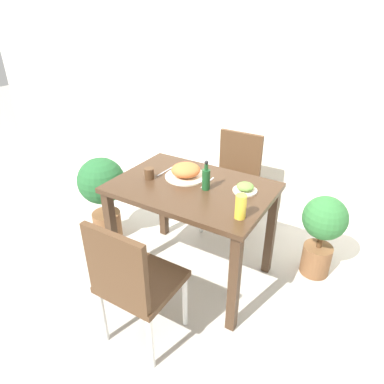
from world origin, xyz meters
The scene contains 14 objects.
ground_plane centered at (0.00, 0.00, 0.00)m, with size 16.00×16.00×0.00m, color #B7B2A8.
wall_back centered at (0.00, 1.34, 1.30)m, with size 8.00×0.05×2.60m.
dining_table centered at (0.00, 0.00, 0.65)m, with size 1.09×0.75×0.77m.
chair_near centered at (0.04, -0.71, 0.50)m, with size 0.42×0.42×0.89m.
chair_far centered at (-0.03, 0.78, 0.50)m, with size 0.42×0.42×0.89m.
food_plate centered at (-0.11, 0.09, 0.82)m, with size 0.30×0.30×0.10m.
side_plate centered at (0.34, 0.11, 0.80)m, with size 0.16×0.16×0.06m.
drink_cup centered at (-0.32, -0.06, 0.81)m, with size 0.07×0.07×0.08m.
juice_glass centered at (0.45, -0.20, 0.84)m, with size 0.07×0.07×0.15m.
sauce_bottle centered at (0.11, 0.01, 0.85)m, with size 0.06×0.06×0.21m.
fork_utensil centered at (-0.29, 0.09, 0.77)m, with size 0.02×0.19×0.00m.
spoon_utensil centered at (0.07, 0.09, 0.77)m, with size 0.01×0.18×0.00m.
potted_plant_left centered at (-0.90, 0.02, 0.48)m, with size 0.40×0.40×0.76m.
potted_plant_right centered at (0.83, 0.50, 0.41)m, with size 0.32×0.32×0.67m.
Camera 1 is at (1.08, -1.79, 1.85)m, focal length 32.00 mm.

